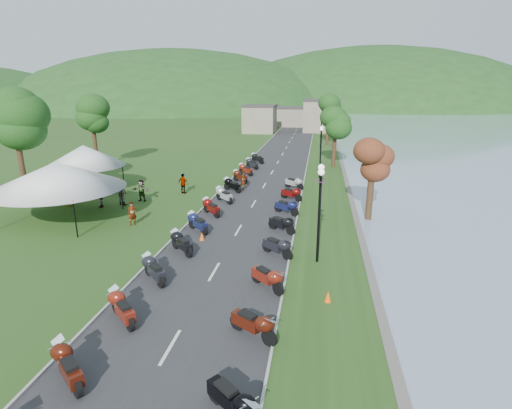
{
  "coord_description": "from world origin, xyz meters",
  "views": [
    {
      "loc": [
        4.85,
        -1.37,
        8.8
      ],
      "look_at": [
        0.89,
        23.57,
        1.3
      ],
      "focal_mm": 28.0,
      "sensor_mm": 36.0,
      "label": 1
    }
  ],
  "objects_px": {
    "vendor_tent_main": "(59,191)",
    "pedestrian_b": "(123,205)",
    "pedestrian_c": "(101,207)",
    "pedestrian_a": "(133,225)"
  },
  "relations": [
    {
      "from": "vendor_tent_main",
      "to": "pedestrian_a",
      "type": "relative_size",
      "value": 3.72
    },
    {
      "from": "pedestrian_a",
      "to": "pedestrian_c",
      "type": "bearing_deg",
      "value": 95.61
    },
    {
      "from": "pedestrian_b",
      "to": "vendor_tent_main",
      "type": "bearing_deg",
      "value": 76.62
    },
    {
      "from": "vendor_tent_main",
      "to": "pedestrian_b",
      "type": "distance_m",
      "value": 5.07
    },
    {
      "from": "pedestrian_a",
      "to": "pedestrian_b",
      "type": "relative_size",
      "value": 0.86
    },
    {
      "from": "vendor_tent_main",
      "to": "pedestrian_b",
      "type": "relative_size",
      "value": 3.18
    },
    {
      "from": "vendor_tent_main",
      "to": "pedestrian_a",
      "type": "xyz_separation_m",
      "value": [
        5.24,
        -0.26,
        -2.0
      ]
    },
    {
      "from": "pedestrian_a",
      "to": "pedestrian_c",
      "type": "height_order",
      "value": "pedestrian_c"
    },
    {
      "from": "vendor_tent_main",
      "to": "pedestrian_c",
      "type": "bearing_deg",
      "value": 71.36
    },
    {
      "from": "vendor_tent_main",
      "to": "pedestrian_a",
      "type": "distance_m",
      "value": 5.62
    }
  ]
}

